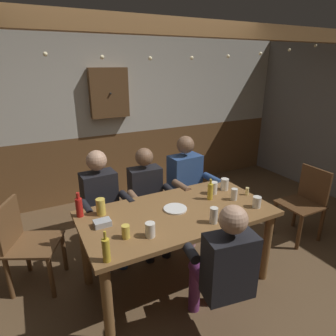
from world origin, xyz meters
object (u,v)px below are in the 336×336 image
(pint_glass_2, at_px, (257,202))
(person_2, at_px, (188,183))
(pint_glass_5, at_px, (234,194))
(pint_glass_0, at_px, (150,230))
(pint_glass_1, at_px, (225,184))
(pint_glass_4, at_px, (101,207))
(pint_glass_6, at_px, (214,215))
(pint_glass_8, at_px, (230,216))
(person_3, at_px, (223,266))
(pint_glass_3, at_px, (126,232))
(dining_table, at_px, (177,222))
(chair_empty_far_end, at_px, (25,242))
(condiment_caddy, at_px, (102,223))
(bottle_0, at_px, (210,191))
(chair_empty_near_right, at_px, (305,201))
(pint_glass_7, at_px, (213,188))
(table_candle, at_px, (247,191))
(person_1, at_px, (148,196))
(bottle_2, at_px, (79,207))
(plate_0, at_px, (175,209))
(wall_dart_cabinet, at_px, (109,93))
(person_0, at_px, (102,203))
(bottle_1, at_px, (106,250))

(pint_glass_2, bearing_deg, person_2, 100.29)
(pint_glass_5, bearing_deg, pint_glass_0, -168.39)
(pint_glass_1, distance_m, pint_glass_4, 1.32)
(pint_glass_1, bearing_deg, pint_glass_6, -135.18)
(pint_glass_0, bearing_deg, pint_glass_8, -8.74)
(person_2, distance_m, person_3, 1.45)
(person_3, bearing_deg, person_2, 78.46)
(pint_glass_3, xyz_separation_m, pint_glass_8, (0.87, -0.18, -0.00))
(dining_table, distance_m, chair_empty_far_end, 1.44)
(pint_glass_2, bearing_deg, pint_glass_5, 111.26)
(person_2, distance_m, pint_glass_8, 1.08)
(condiment_caddy, xyz_separation_m, bottle_0, (1.09, -0.00, 0.06))
(chair_empty_near_right, height_order, pint_glass_7, pint_glass_7)
(table_candle, relative_size, pint_glass_0, 0.67)
(bottle_0, height_order, pint_glass_6, bottle_0)
(person_1, height_order, pint_glass_5, person_1)
(condiment_caddy, xyz_separation_m, bottle_2, (-0.13, 0.25, 0.07))
(person_2, bearing_deg, plate_0, 47.56)
(bottle_2, bearing_deg, pint_glass_8, -31.41)
(bottle_2, bearing_deg, pint_glass_1, -5.09)
(chair_empty_near_right, relative_size, wall_dart_cabinet, 1.26)
(chair_empty_far_end, distance_m, table_candle, 2.21)
(pint_glass_0, xyz_separation_m, wall_dart_cabinet, (0.45, 2.41, 0.81))
(person_3, xyz_separation_m, condiment_caddy, (-0.69, 0.74, 0.16))
(person_3, bearing_deg, pint_glass_7, 67.94)
(pint_glass_2, relative_size, pint_glass_6, 0.76)
(person_0, height_order, pint_glass_7, person_0)
(chair_empty_far_end, relative_size, pint_glass_2, 8.25)
(table_candle, relative_size, bottle_1, 0.34)
(bottle_1, relative_size, pint_glass_0, 1.97)
(pint_glass_2, relative_size, pint_glass_3, 0.97)
(plate_0, relative_size, pint_glass_6, 1.56)
(pint_glass_2, distance_m, pint_glass_6, 0.53)
(condiment_caddy, relative_size, bottle_0, 0.65)
(chair_empty_far_end, height_order, pint_glass_7, pint_glass_7)
(pint_glass_7, bearing_deg, pint_glass_4, 174.88)
(plate_0, bearing_deg, person_0, 129.18)
(pint_glass_6, bearing_deg, pint_glass_0, 174.05)
(chair_empty_near_right, distance_m, chair_empty_far_end, 3.12)
(bottle_1, bearing_deg, person_2, 39.70)
(pint_glass_6, bearing_deg, dining_table, 119.52)
(person_2, bearing_deg, pint_glass_6, 67.28)
(bottle_1, height_order, wall_dart_cabinet, wall_dart_cabinet)
(person_3, xyz_separation_m, table_candle, (0.79, 0.65, 0.17))
(chair_empty_near_right, distance_m, pint_glass_3, 2.36)
(plate_0, xyz_separation_m, bottle_2, (-0.81, 0.28, 0.09))
(pint_glass_5, bearing_deg, person_1, 130.95)
(pint_glass_3, distance_m, pint_glass_5, 1.18)
(pint_glass_8, bearing_deg, pint_glass_7, 68.58)
(person_3, bearing_deg, bottle_1, 169.40)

